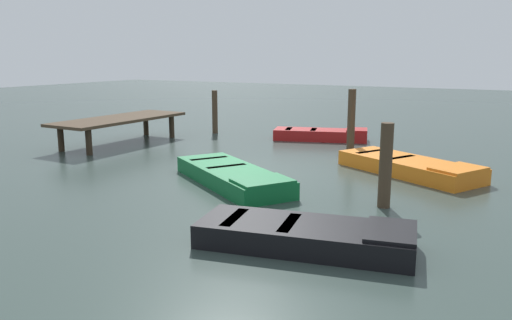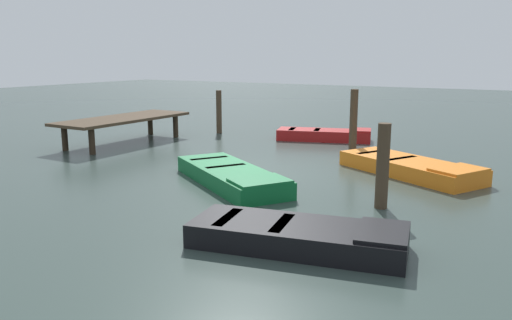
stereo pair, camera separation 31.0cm
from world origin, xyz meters
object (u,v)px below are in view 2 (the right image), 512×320
Objects in this scene: mooring_piling_mid_left at (383,166)px; rowboat_green at (231,176)px; mooring_piling_mid_right at (219,112)px; mooring_piling_far_left at (353,123)px; rowboat_black at (299,235)px; rowboat_red at (325,135)px; rowboat_orange at (410,167)px; dock_segment at (124,120)px.

rowboat_green is at bearing 88.27° from mooring_piling_mid_left.
rowboat_green is 2.32× the size of mooring_piling_mid_left.
mooring_piling_mid_right is 6.61m from mooring_piling_far_left.
rowboat_black is 11.04m from rowboat_red.
mooring_piling_far_left reaches higher than rowboat_red.
rowboat_red is at bearing 30.28° from mooring_piling_mid_left.
mooring_piling_mid_left reaches higher than rowboat_orange.
mooring_piling_far_left is (8.08, 1.94, 0.83)m from rowboat_black.
rowboat_black and rowboat_red have the same top height.
mooring_piling_far_left is at bearing 108.22° from rowboat_green.
rowboat_red is (10.35, 3.84, 0.00)m from rowboat_black.
rowboat_orange is 1.15× the size of rowboat_red.
rowboat_black is 0.90× the size of rowboat_orange.
rowboat_green is 1.97× the size of mooring_piling_far_left.
dock_segment is 7.31m from rowboat_green.
rowboat_red is 4.53m from mooring_piling_mid_right.
dock_segment is at bearing 72.77° from mooring_piling_mid_left.
rowboat_red is 3.07m from mooring_piling_far_left.
mooring_piling_mid_right is at bearing 73.97° from mooring_piling_far_left.
mooring_piling_mid_left is at bearing -105.95° from dock_segment.
mooring_piling_mid_left reaches higher than dock_segment.
dock_segment is 1.44× the size of rowboat_red.
mooring_piling_mid_left reaches higher than mooring_piling_mid_right.
rowboat_green is at bearing -113.95° from dock_segment.
dock_segment is at bearing 103.94° from mooring_piling_far_left.
rowboat_black is at bearing -86.72° from rowboat_red.
rowboat_green and rowboat_red have the same top height.
dock_segment reaches higher than rowboat_orange.
rowboat_black is 4.45m from rowboat_green.
mooring_piling_mid_right reaches higher than rowboat_black.
dock_segment is 8.16m from mooring_piling_far_left.
mooring_piling_mid_right is at bearing 168.65° from rowboat_red.
rowboat_green is at bearing -109.70° from rowboat_orange.
mooring_piling_mid_left is at bearing -58.27° from rowboat_orange.
mooring_piling_mid_right is (6.90, 5.03, 0.66)m from rowboat_green.
mooring_piling_far_left is (1.83, 2.25, 0.83)m from rowboat_orange.
dock_segment is at bearing -172.33° from rowboat_green.
rowboat_black is at bearing -120.51° from dock_segment.
mooring_piling_mid_left is at bearing -76.77° from rowboat_red.
dock_segment is 4.10m from mooring_piling_mid_right.
mooring_piling_far_left is (5.07, -1.33, 0.83)m from rowboat_green.
dock_segment is 7.39m from rowboat_red.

